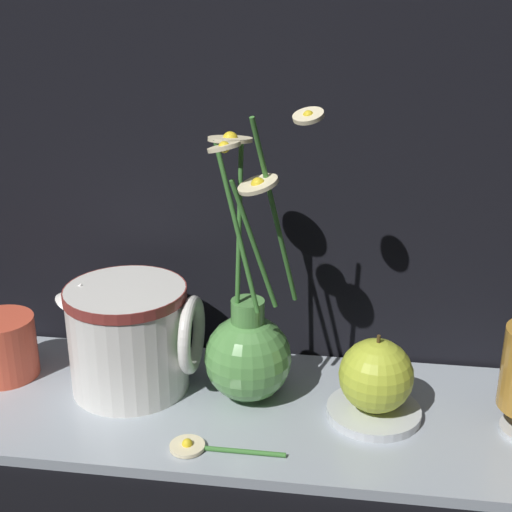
{
  "coord_description": "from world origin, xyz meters",
  "views": [
    {
      "loc": [
        0.09,
        -0.67,
        0.45
      ],
      "look_at": [
        -0.01,
        0.0,
        0.19
      ],
      "focal_mm": 50.0,
      "sensor_mm": 36.0,
      "label": 1
    }
  ],
  "objects_px": {
    "ceramic_pitcher": "(130,334)",
    "orange_fruit": "(376,375)",
    "yellow_mug": "(1,347)",
    "vase_with_flowers": "(248,348)"
  },
  "relations": [
    {
      "from": "ceramic_pitcher",
      "to": "orange_fruit",
      "type": "height_order",
      "value": "ceramic_pitcher"
    },
    {
      "from": "orange_fruit",
      "to": "yellow_mug",
      "type": "bearing_deg",
      "value": 176.79
    },
    {
      "from": "vase_with_flowers",
      "to": "yellow_mug",
      "type": "height_order",
      "value": "vase_with_flowers"
    },
    {
      "from": "yellow_mug",
      "to": "ceramic_pitcher",
      "type": "height_order",
      "value": "ceramic_pitcher"
    },
    {
      "from": "ceramic_pitcher",
      "to": "orange_fruit",
      "type": "relative_size",
      "value": 1.85
    },
    {
      "from": "vase_with_flowers",
      "to": "ceramic_pitcher",
      "type": "distance_m",
      "value": 0.14
    },
    {
      "from": "vase_with_flowers",
      "to": "orange_fruit",
      "type": "relative_size",
      "value": 3.8
    },
    {
      "from": "ceramic_pitcher",
      "to": "vase_with_flowers",
      "type": "bearing_deg",
      "value": -1.36
    },
    {
      "from": "vase_with_flowers",
      "to": "yellow_mug",
      "type": "relative_size",
      "value": 3.76
    },
    {
      "from": "yellow_mug",
      "to": "orange_fruit",
      "type": "xyz_separation_m",
      "value": [
        0.44,
        -0.02,
        0.01
      ]
    }
  ]
}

